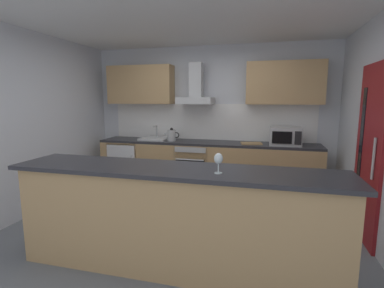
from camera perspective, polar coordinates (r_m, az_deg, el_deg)
name	(u,v)px	position (r m, az deg, el deg)	size (l,w,h in m)	color
ground	(179,231)	(3.84, -2.58, -16.71)	(5.40, 4.91, 0.02)	slate
ceiling	(177,14)	(3.60, -2.90, 24.35)	(5.40, 4.91, 0.02)	white
wall_back	(210,118)	(5.44, 3.64, 5.18)	(5.40, 0.12, 2.60)	silver
wall_left	(24,124)	(4.68, -30.19, 3.39)	(0.12, 4.91, 2.60)	silver
backsplash_tile	(210,122)	(5.37, 3.49, 4.39)	(3.74, 0.02, 0.66)	white
counter_back	(206,167)	(5.19, 2.74, -4.48)	(3.87, 0.60, 0.90)	tan
counter_island	(175,219)	(2.86, -3.40, -14.61)	(3.16, 0.64, 1.02)	tan
upper_cabinets	(208,84)	(5.20, 3.21, 11.74)	(3.82, 0.32, 0.70)	tan
side_door	(369,154)	(3.89, 31.58, -1.68)	(0.08, 0.85, 2.05)	maroon
oven	(194,166)	(5.21, 0.42, -4.31)	(0.60, 0.62, 0.80)	slate
refrigerator	(128,164)	(5.67, -12.46, -3.80)	(0.58, 0.60, 0.85)	white
microwave	(285,136)	(4.94, 17.94, 1.47)	(0.50, 0.38, 0.30)	#B7BABC
sink	(154,138)	(5.37, -7.43, 1.09)	(0.50, 0.40, 0.26)	silver
kettle	(172,135)	(5.20, -4.04, 1.74)	(0.29, 0.15, 0.24)	#B7BABC
range_hood	(196,91)	(5.20, 0.79, 10.40)	(0.62, 0.45, 0.72)	#B7BABC
wine_glass	(218,159)	(2.48, 5.25, -3.04)	(0.08, 0.08, 0.18)	silver
chopping_board	(251,143)	(4.96, 11.64, 0.13)	(0.34, 0.22, 0.02)	tan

